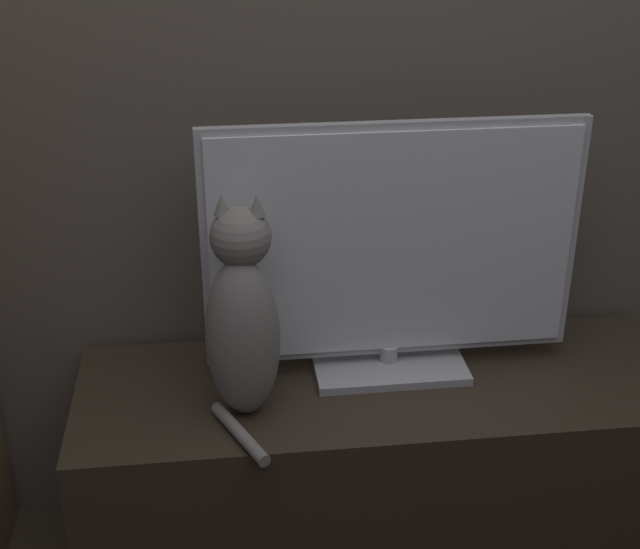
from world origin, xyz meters
The scene contains 4 objects.
wall_back centered at (0.00, 1.22, 1.30)m, with size 4.80×0.05×2.60m.
tv_stand centered at (0.00, 0.93, 0.26)m, with size 1.46×0.50×0.51m.
tv centered at (0.02, 1.00, 0.81)m, with size 0.87×0.22×0.61m.
cat centered at (-0.33, 0.86, 0.74)m, with size 0.18×0.32×0.51m.
Camera 1 is at (-0.37, -0.83, 1.66)m, focal length 50.00 mm.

